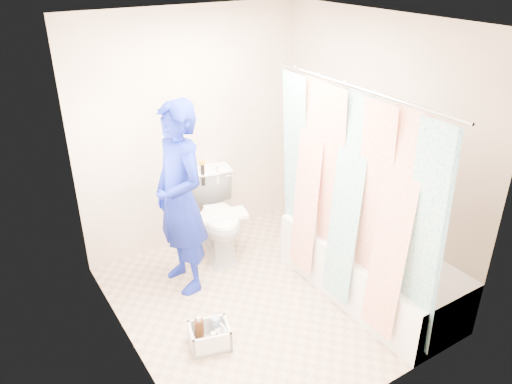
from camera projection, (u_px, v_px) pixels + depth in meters
floor at (264, 299)px, 4.51m from camera, size 2.60×2.60×0.00m
ceiling at (266, 21)px, 3.44m from camera, size 2.40×2.60×0.02m
wall_back at (193, 132)px, 4.96m from camera, size 2.40×0.02×2.40m
wall_front at (384, 255)px, 2.99m from camera, size 2.40×0.02×2.40m
wall_left at (118, 218)px, 3.40m from camera, size 0.02×2.60×2.40m
wall_right at (374, 149)px, 4.55m from camera, size 0.02×2.60×2.40m
bathtub at (369, 268)px, 4.48m from camera, size 0.70×1.75×0.50m
curtain_rod at (359, 88)px, 3.57m from camera, size 0.02×1.90×0.02m
shower_curtain at (348, 203)px, 3.98m from camera, size 0.06×1.75×1.80m
toilet at (218, 216)px, 5.04m from camera, size 0.64×0.90×0.83m
tank_lid at (221, 216)px, 4.90m from camera, size 0.54×0.34×0.04m
tank_internals at (207, 172)px, 5.04m from camera, size 0.20×0.09×0.27m
plumber at (180, 199)px, 4.34m from camera, size 0.47×0.68×1.77m
cleaning_caddy at (211, 337)px, 3.95m from camera, size 0.37×0.32×0.24m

